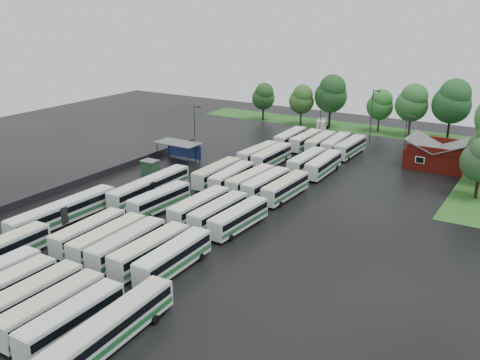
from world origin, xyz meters
The scene contains 52 objects.
ground centered at (0.00, 0.00, 0.00)m, with size 160.00×160.00×0.00m, color black.
brick_building centered at (24.00, 42.77, 1.87)m, with size 10.07×8.60×5.39m.
wash_shed centered at (-17.20, 22.02, 2.99)m, with size 8.20×4.20×3.58m.
utility_hut centered at (-16.20, 12.60, 1.32)m, with size 2.70×2.20×2.62m.
grass_strip_north centered at (2.00, 64.80, 0.01)m, with size 80.00×10.00×0.01m, color #23561A.
west_fence centered at (-22.20, 8.00, 0.60)m, with size 0.10×50.00×1.20m, color #2D2D30.
bus_r0c1 centered at (-1.35, -25.97, 1.65)m, with size 2.35×10.81×3.01m.
bus_r0c2 centered at (2.09, -25.72, 1.70)m, with size 2.40×11.10×3.09m.
bus_r0c3 centered at (5.29, -25.87, 1.68)m, with size 2.37×10.99×3.06m.
bus_r0c4 centered at (8.23, -26.14, 1.65)m, with size 2.40×10.82×3.01m.
bus_r1c0 centered at (-4.55, -12.12, 1.62)m, with size 2.58×10.67×2.95m.
bus_r1c1 centered at (-1.10, -12.42, 1.68)m, with size 2.60×11.01×3.05m.
bus_r1c2 centered at (1.84, -12.35, 1.70)m, with size 2.65×11.19×3.10m.
bus_r1c3 centered at (5.14, -12.19, 1.71)m, with size 2.52×11.22×3.12m.
bus_r1c4 centered at (8.36, -12.09, 1.71)m, with size 2.64×11.21×3.10m.
bus_r2c0 centered at (-4.43, 0.93, 1.63)m, with size 2.79×10.71×2.95m.
bus_r2c2 centered at (2.00, 1.53, 1.70)m, with size 2.48×11.11×3.09m.
bus_r2c3 centered at (5.20, 1.36, 1.65)m, with size 2.52×10.81×3.00m.
bus_r2c4 centered at (8.51, 1.12, 1.64)m, with size 2.72×10.78×2.98m.
bus_r3c0 centered at (-4.26, 15.08, 1.70)m, with size 2.51×11.13×3.09m.
bus_r3c1 centered at (-1.19, 14.67, 1.64)m, with size 2.70×10.81×2.99m.
bus_r3c2 centered at (2.15, 14.88, 1.63)m, with size 2.75×10.75×2.97m.
bus_r3c3 centered at (5.04, 14.57, 1.66)m, with size 2.63×10.91×3.02m.
bus_r3c4 centered at (8.37, 14.53, 1.66)m, with size 2.61×10.89×3.01m.
bus_r4c0 centered at (-4.31, 28.61, 1.65)m, with size 2.80×10.89×3.00m.
bus_r4c1 centered at (-1.32, 28.19, 1.71)m, with size 2.47×11.19×3.11m.
bus_r4c3 centered at (5.35, 28.60, 1.70)m, with size 2.39×11.10×3.09m.
bus_r4c4 centered at (8.55, 28.37, 1.70)m, with size 2.63×11.16×3.09m.
bus_r5c0 centered at (-4.50, 41.97, 1.70)m, with size 2.84×11.18×3.09m.
bus_r5c1 centered at (-1.17, 42.23, 1.65)m, with size 2.31×10.76×2.99m.
bus_r5c2 centered at (2.13, 41.90, 1.67)m, with size 2.66×10.98×3.04m.
bus_r5c3 centered at (5.22, 42.17, 1.70)m, with size 2.87×11.19×3.09m.
bus_r5c4 centered at (8.30, 41.74, 1.69)m, with size 2.43×11.04×3.07m.
artic_bus_west_b centered at (-9.18, 4.45, 1.67)m, with size 2.44×16.22×3.01m.
artic_bus_west_c centered at (-12.19, -9.36, 1.70)m, with size 2.61×16.52×3.06m.
artic_bus_east centered at (12.17, -26.27, 1.69)m, with size 3.15×16.53×3.05m.
minibus centered at (-4.94, 59.05, 1.28)m, with size 3.48×5.63×2.31m.
tree_north_0 centered at (-21.30, 60.95, 5.97)m, with size 5.61×5.61×9.29m.
tree_north_1 centered at (-10.96, 60.72, 6.23)m, with size 5.85×5.85×9.69m.
tree_north_2 centered at (-4.30, 62.22, 7.93)m, with size 7.44×7.44×12.33m.
tree_north_3 centered at (6.80, 63.77, 6.23)m, with size 5.85×5.85×9.69m.
tree_north_4 centered at (13.85, 63.26, 7.45)m, with size 6.99×6.99×11.58m.
tree_north_5 centered at (21.91, 63.23, 8.49)m, with size 7.97×7.97×13.20m.
lamp_post_ne centered at (18.71, 40.95, 5.25)m, with size 1.39×0.27×9.04m.
lamp_post_nw centered at (-14.42, 23.26, 6.03)m, with size 1.60×0.31×10.38m.
lamp_post_back_w centered at (-2.92, 53.54, 5.63)m, with size 1.49×0.29×9.69m.
lamp_post_back_e centered at (7.96, 54.76, 6.25)m, with size 1.66×0.32×10.76m.
puddle_0 centered at (-2.17, -17.18, 0.00)m, with size 3.85×3.85×0.01m, color black.
puddle_1 centered at (6.05, -24.13, 0.00)m, with size 3.58×3.58×0.01m, color black.
puddle_2 centered at (-6.41, 0.97, 0.00)m, with size 7.72×7.72×0.01m, color black.
puddle_3 centered at (5.56, -2.13, 0.00)m, with size 4.97×4.97×0.01m, color black.
puddle_4 centered at (11.64, -19.94, 0.00)m, with size 2.91×2.91×0.01m, color black.
Camera 1 is at (41.81, -52.78, 28.05)m, focal length 40.00 mm.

